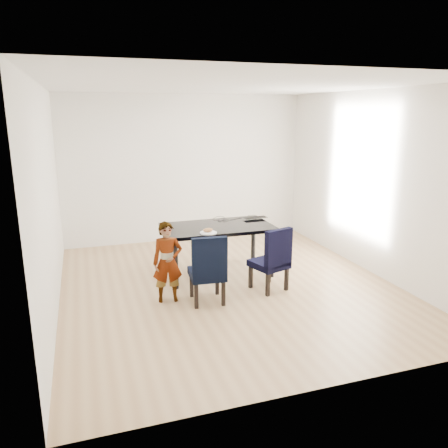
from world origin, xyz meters
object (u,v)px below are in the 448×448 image
object	(u,v)px
laptop	(254,217)
chair_right	(269,258)
dining_table	(218,250)
plate	(208,233)
chair_left	(207,268)
child	(168,262)

from	to	relation	value
laptop	chair_right	bearing A→B (deg)	76.84
dining_table	laptop	size ratio (longest dim) A/B	4.29
laptop	plate	bearing A→B (deg)	30.88
plate	laptop	world-z (taller)	laptop
chair_left	child	bearing A→B (deg)	164.48
dining_table	chair_right	bearing A→B (deg)	-58.05
chair_left	child	size ratio (longest dim) A/B	0.87
chair_right	laptop	xyz separation A→B (m)	(0.19, 1.04, 0.32)
chair_right	child	bearing A→B (deg)	160.04
chair_right	plate	size ratio (longest dim) A/B	3.75
dining_table	chair_right	xyz separation A→B (m)	(0.49, -0.78, 0.07)
chair_right	plate	world-z (taller)	chair_right
dining_table	child	world-z (taller)	child
chair_left	laptop	world-z (taller)	chair_left
chair_left	chair_right	distance (m)	0.92
chair_right	plate	distance (m)	0.90
laptop	chair_left	bearing A→B (deg)	43.77
chair_left	laptop	xyz separation A→B (m)	(1.11, 1.16, 0.31)
plate	laptop	size ratio (longest dim) A/B	0.64
plate	laptop	bearing A→B (deg)	33.51
chair_right	chair_left	bearing A→B (deg)	169.73
dining_table	child	size ratio (longest dim) A/B	1.53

